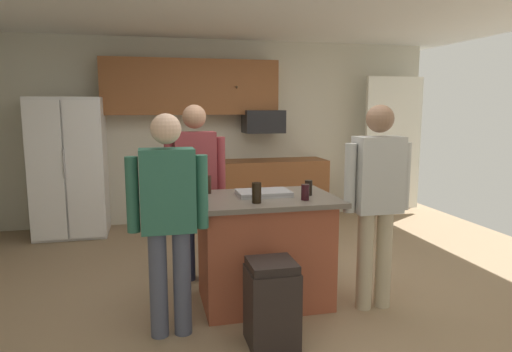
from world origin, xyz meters
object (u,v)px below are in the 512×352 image
(kitchen_island, at_px, (264,249))
(person_elder_center, at_px, (168,211))
(glass_pilsner, at_px, (257,193))
(refrigerator, at_px, (70,167))
(glass_stout_tall, at_px, (305,192))
(person_guest_right, at_px, (196,181))
(glass_dark_ale, at_px, (309,188))
(microwave_over_range, at_px, (263,122))
(tumbler_amber, at_px, (208,184))
(person_host_foreground, at_px, (377,193))
(serving_tray, at_px, (263,193))
(trash_bin, at_px, (272,303))

(kitchen_island, bearing_deg, person_elder_center, -153.58)
(person_elder_center, relative_size, glass_pilsner, 10.09)
(refrigerator, height_order, glass_stout_tall, refrigerator)
(refrigerator, distance_m, person_elder_center, 3.19)
(refrigerator, bearing_deg, person_guest_right, -53.86)
(glass_stout_tall, xyz_separation_m, glass_dark_ale, (0.10, 0.19, -0.00))
(microwave_over_range, xyz_separation_m, tumbler_amber, (-1.12, -2.45, -0.45))
(person_host_foreground, relative_size, glass_pilsner, 10.47)
(person_guest_right, bearing_deg, glass_stout_tall, 4.77)
(refrigerator, relative_size, glass_stout_tall, 13.88)
(refrigerator, xyz_separation_m, tumbler_amber, (1.48, -2.34, 0.11))
(person_elder_center, height_order, person_host_foreground, person_host_foreground)
(person_elder_center, distance_m, tumbler_amber, 0.75)
(glass_pilsner, xyz_separation_m, glass_stout_tall, (0.40, 0.02, -0.02))
(kitchen_island, xyz_separation_m, serving_tray, (0.01, 0.05, 0.47))
(glass_pilsner, relative_size, glass_stout_tall, 1.25)
(person_elder_center, bearing_deg, microwave_over_range, 38.08)
(refrigerator, distance_m, glass_stout_tall, 3.57)
(microwave_over_range, height_order, serving_tray, microwave_over_range)
(person_elder_center, bearing_deg, glass_dark_ale, -8.63)
(person_elder_center, bearing_deg, tumbler_amber, 34.41)
(refrigerator, relative_size, tumbler_amber, 11.41)
(person_elder_center, bearing_deg, trash_bin, -50.10)
(person_guest_right, xyz_separation_m, person_host_foreground, (1.36, -0.97, -0.00))
(glass_pilsner, distance_m, tumbler_amber, 0.58)
(person_guest_right, relative_size, serving_tray, 3.82)
(kitchen_island, relative_size, glass_pilsner, 7.39)
(glass_dark_ale, bearing_deg, person_elder_center, -162.21)
(person_elder_center, bearing_deg, refrigerator, 84.05)
(glass_dark_ale, distance_m, serving_tray, 0.39)
(refrigerator, height_order, serving_tray, refrigerator)
(kitchen_island, distance_m, trash_bin, 0.73)
(microwave_over_range, relative_size, glass_stout_tall, 4.37)
(glass_dark_ale, bearing_deg, refrigerator, 131.42)
(glass_pilsner, height_order, glass_stout_tall, glass_pilsner)
(person_guest_right, distance_m, glass_pilsner, 0.96)
(refrigerator, relative_size, person_elder_center, 1.10)
(person_elder_center, bearing_deg, person_guest_right, 47.56)
(person_guest_right, height_order, glass_pilsner, person_guest_right)
(serving_tray, bearing_deg, glass_dark_ale, -11.00)
(person_host_foreground, height_order, glass_dark_ale, person_host_foreground)
(glass_dark_ale, xyz_separation_m, trash_bin, (-0.51, -0.68, -0.68))
(refrigerator, height_order, trash_bin, refrigerator)
(trash_bin, bearing_deg, person_host_foreground, 21.21)
(person_elder_center, height_order, glass_stout_tall, person_elder_center)
(kitchen_island, distance_m, glass_dark_ale, 0.64)
(person_guest_right, xyz_separation_m, tumbler_amber, (0.06, -0.39, 0.03))
(kitchen_island, relative_size, trash_bin, 1.94)
(serving_tray, xyz_separation_m, trash_bin, (-0.13, -0.75, -0.64))
(microwave_over_range, bearing_deg, glass_pilsner, -105.21)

